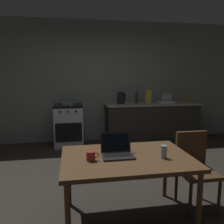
% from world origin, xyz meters
% --- Properties ---
extents(ground_plane, '(12.00, 12.00, 0.00)m').
position_xyz_m(ground_plane, '(0.00, 0.00, 0.00)').
color(ground_plane, '#2D2823').
extents(back_wall, '(6.40, 0.10, 2.72)m').
position_xyz_m(back_wall, '(0.30, 2.45, 1.36)').
color(back_wall, slate).
rests_on(back_wall, ground_plane).
extents(kitchen_counter, '(2.16, 0.64, 0.89)m').
position_xyz_m(kitchen_counter, '(1.29, 2.10, 0.45)').
color(kitchen_counter, '#282623').
rests_on(kitchen_counter, ground_plane).
extents(stove_oven, '(0.60, 0.62, 0.89)m').
position_xyz_m(stove_oven, '(-0.60, 2.10, 0.44)').
color(stove_oven, '#B7BABF').
rests_on(stove_oven, ground_plane).
extents(dining_table, '(1.31, 0.91, 0.71)m').
position_xyz_m(dining_table, '(0.02, -0.71, 0.65)').
color(dining_table, brown).
rests_on(dining_table, ground_plane).
extents(chair, '(0.40, 0.40, 0.87)m').
position_xyz_m(chair, '(0.87, -0.55, 0.50)').
color(chair, '#4C331E').
rests_on(chair, ground_plane).
extents(laptop, '(0.32, 0.28, 0.22)m').
position_xyz_m(laptop, '(-0.08, -0.67, 0.76)').
color(laptop, '#232326').
rests_on(laptop, dining_table).
extents(electric_kettle, '(0.19, 0.17, 0.26)m').
position_xyz_m(electric_kettle, '(0.55, 2.10, 1.02)').
color(electric_kettle, black).
rests_on(electric_kettle, kitchen_counter).
extents(bottle, '(0.07, 0.07, 0.27)m').
position_xyz_m(bottle, '(2.08, 2.05, 1.02)').
color(bottle, '#8C601E').
rests_on(bottle, kitchen_counter).
extents(frying_pan, '(0.26, 0.43, 0.05)m').
position_xyz_m(frying_pan, '(-0.62, 2.07, 0.92)').
color(frying_pan, gray).
rests_on(frying_pan, stove_oven).
extents(coffee_mug, '(0.12, 0.08, 0.09)m').
position_xyz_m(coffee_mug, '(-0.35, -0.76, 0.76)').
color(coffee_mug, '#9E2D28').
rests_on(coffee_mug, dining_table).
extents(drinking_glass, '(0.06, 0.06, 0.13)m').
position_xyz_m(drinking_glass, '(0.37, -0.82, 0.78)').
color(drinking_glass, '#99B7C6').
rests_on(drinking_glass, dining_table).
extents(cereal_box, '(0.13, 0.05, 0.30)m').
position_xyz_m(cereal_box, '(1.20, 2.12, 1.04)').
color(cereal_box, gold).
rests_on(cereal_box, kitchen_counter).
extents(dish_rack, '(0.34, 0.26, 0.21)m').
position_xyz_m(dish_rack, '(1.62, 2.10, 0.94)').
color(dish_rack, silver).
rests_on(dish_rack, kitchen_counter).
extents(bottle_b, '(0.07, 0.07, 0.29)m').
position_xyz_m(bottle_b, '(0.94, 2.18, 1.03)').
color(bottle_b, '#2D2D33').
rests_on(bottle_b, kitchen_counter).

